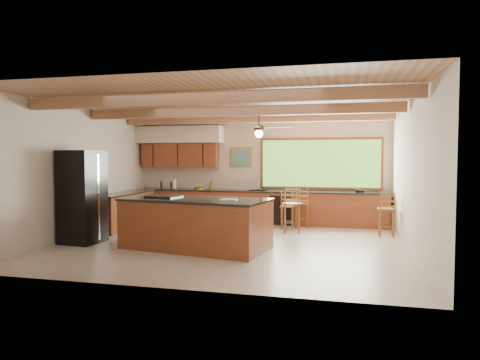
# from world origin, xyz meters

# --- Properties ---
(ground) EXTENTS (7.20, 7.20, 0.00)m
(ground) POSITION_xyz_m (0.00, 0.00, 0.00)
(ground) COLOR #B9AA99
(ground) RESTS_ON ground
(room_shell) EXTENTS (7.27, 6.54, 3.02)m
(room_shell) POSITION_xyz_m (-0.17, 0.65, 2.21)
(room_shell) COLOR beige
(room_shell) RESTS_ON ground
(counter_run) EXTENTS (7.12, 3.10, 1.22)m
(counter_run) POSITION_xyz_m (-0.82, 2.52, 0.46)
(counter_run) COLOR brown
(counter_run) RESTS_ON ground
(island) EXTENTS (3.10, 1.85, 1.03)m
(island) POSITION_xyz_m (-0.58, -0.64, 0.51)
(island) COLOR brown
(island) RESTS_ON ground
(refrigerator) EXTENTS (0.85, 0.83, 1.99)m
(refrigerator) POSITION_xyz_m (-3.13, -0.66, 0.99)
(refrigerator) COLOR black
(refrigerator) RESTS_ON ground
(bar_stool_a) EXTENTS (0.46, 0.46, 1.17)m
(bar_stool_a) POSITION_xyz_m (1.11, 1.54, 0.70)
(bar_stool_a) COLOR brown
(bar_stool_a) RESTS_ON ground
(bar_stool_b) EXTENTS (0.36, 0.36, 0.96)m
(bar_stool_b) POSITION_xyz_m (0.92, 2.14, 0.57)
(bar_stool_b) COLOR brown
(bar_stool_b) RESTS_ON ground
(bar_stool_c) EXTENTS (0.49, 0.49, 1.05)m
(bar_stool_c) POSITION_xyz_m (1.23, 2.39, 0.62)
(bar_stool_c) COLOR brown
(bar_stool_c) RESTS_ON ground
(bar_stool_d) EXTENTS (0.38, 0.38, 1.07)m
(bar_stool_d) POSITION_xyz_m (3.30, 1.54, 0.63)
(bar_stool_d) COLOR brown
(bar_stool_d) RESTS_ON ground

